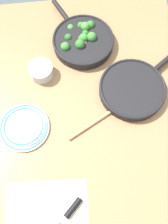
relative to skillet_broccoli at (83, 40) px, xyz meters
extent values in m
plane|color=#424C51|center=(0.37, -0.04, -0.76)|extent=(14.00, 14.00, 0.00)
cube|color=olive|center=(0.37, -0.04, -0.04)|extent=(1.33, 1.02, 0.03)
cylinder|color=#BCBCC1|center=(-0.24, -0.49, -0.41)|extent=(0.05, 0.05, 0.70)
cylinder|color=#BCBCC1|center=(-0.24, 0.42, -0.41)|extent=(0.05, 0.05, 0.70)
cylinder|color=black|center=(0.01, 0.00, -0.01)|extent=(0.29, 0.29, 0.04)
torus|color=black|center=(0.01, 0.00, 0.01)|extent=(0.30, 0.30, 0.01)
cylinder|color=black|center=(-0.19, -0.09, 0.00)|extent=(0.14, 0.08, 0.02)
cylinder|color=#245B1C|center=(-0.07, 0.05, -0.01)|extent=(0.01, 0.01, 0.02)
sphere|color=#2D6B28|center=(-0.07, 0.05, 0.02)|extent=(0.04, 0.04, 0.04)
cylinder|color=#205218|center=(-0.01, -0.07, -0.01)|extent=(0.01, 0.01, 0.02)
sphere|color=#286023|center=(-0.01, -0.07, 0.01)|extent=(0.04, 0.04, 0.04)
cylinder|color=#357027|center=(-0.06, 0.02, -0.01)|extent=(0.02, 0.02, 0.02)
sphere|color=#428438|center=(-0.06, 0.02, 0.02)|extent=(0.04, 0.04, 0.04)
cylinder|color=#245B1C|center=(-0.08, 0.00, -0.01)|extent=(0.01, 0.01, 0.02)
sphere|color=#2D6B28|center=(-0.08, 0.00, 0.01)|extent=(0.03, 0.03, 0.03)
cylinder|color=#357027|center=(-0.07, -0.05, -0.01)|extent=(0.01, 0.01, 0.02)
sphere|color=#428438|center=(-0.07, -0.05, 0.01)|extent=(0.03, 0.03, 0.03)
cylinder|color=#2C6823|center=(0.00, 0.00, -0.01)|extent=(0.02, 0.02, 0.02)
sphere|color=#387A33|center=(0.00, 0.00, 0.02)|extent=(0.04, 0.04, 0.04)
cylinder|color=#245B1C|center=(-0.03, 0.02, -0.01)|extent=(0.01, 0.01, 0.02)
sphere|color=#2D6B28|center=(-0.03, 0.02, 0.01)|extent=(0.03, 0.03, 0.03)
cylinder|color=#2C6823|center=(0.04, -0.09, -0.01)|extent=(0.02, 0.02, 0.02)
sphere|color=#387A33|center=(0.04, -0.09, 0.02)|extent=(0.04, 0.04, 0.04)
cylinder|color=#245B1C|center=(0.04, -0.02, -0.01)|extent=(0.02, 0.02, 0.03)
sphere|color=#2D6B28|center=(0.04, -0.02, 0.02)|extent=(0.05, 0.05, 0.05)
cylinder|color=#2C6823|center=(0.03, -0.02, -0.01)|extent=(0.01, 0.01, 0.02)
sphere|color=#387A33|center=(0.03, -0.02, 0.01)|extent=(0.03, 0.03, 0.03)
cylinder|color=#2C6823|center=(0.00, 0.04, -0.01)|extent=(0.02, 0.02, 0.03)
sphere|color=#387A33|center=(0.00, 0.04, 0.02)|extent=(0.05, 0.05, 0.05)
cube|color=olive|center=(0.01, 0.00, 0.00)|extent=(0.04, 0.05, 0.04)
cube|color=olive|center=(0.05, 0.00, -0.01)|extent=(0.03, 0.03, 0.03)
cube|color=#9E703D|center=(0.00, 0.01, 0.00)|extent=(0.05, 0.04, 0.03)
cylinder|color=black|center=(0.29, 0.19, -0.01)|extent=(0.29, 0.29, 0.04)
torus|color=black|center=(0.29, 0.19, 0.01)|extent=(0.30, 0.30, 0.01)
cylinder|color=black|center=(0.16, 0.36, 0.00)|extent=(0.09, 0.12, 0.02)
cylinder|color=#DBC156|center=(0.29, 0.19, -0.01)|extent=(0.24, 0.24, 0.02)
cylinder|color=tan|center=(0.41, 0.01, -0.02)|extent=(0.15, 0.26, 0.02)
ellipsoid|color=tan|center=(0.33, 0.16, -0.02)|extent=(0.07, 0.08, 0.02)
cylinder|color=black|center=(0.75, -0.12, -0.02)|extent=(0.08, 0.08, 0.02)
cylinder|color=white|center=(0.40, -0.30, -0.02)|extent=(0.22, 0.22, 0.01)
torus|color=teal|center=(0.40, -0.30, -0.02)|extent=(0.21, 0.21, 0.01)
cylinder|color=white|center=(0.40, -0.30, -0.01)|extent=(0.18, 0.18, 0.01)
torus|color=teal|center=(0.40, -0.30, -0.01)|extent=(0.17, 0.17, 0.01)
cylinder|color=#B7B7BC|center=(0.15, -0.21, 0.00)|extent=(0.11, 0.11, 0.06)
camera|label=1|loc=(0.76, -0.08, 1.00)|focal=40.00mm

